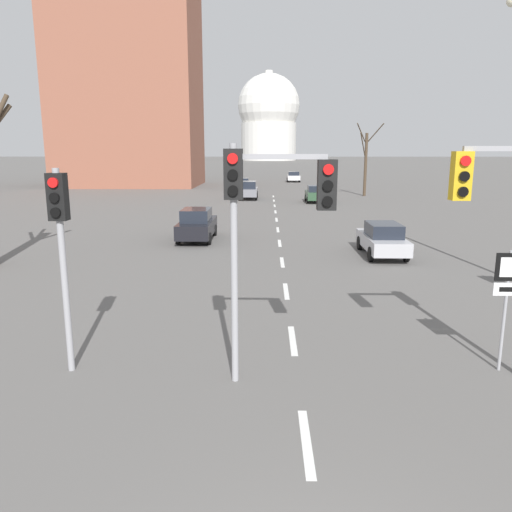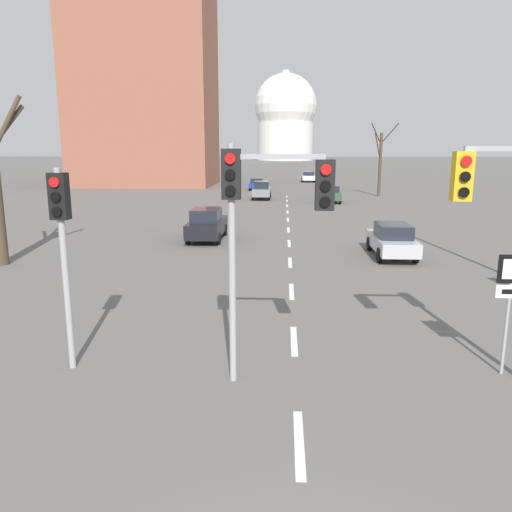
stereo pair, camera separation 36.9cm
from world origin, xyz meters
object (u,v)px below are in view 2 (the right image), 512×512
(sedan_far_left, at_px, (308,177))
(sedan_near_right, at_px, (392,240))
(route_sign_post, at_px, (510,292))
(sedan_far_right, at_px, (330,194))
(sedan_distant_centre, at_px, (207,224))
(sedan_near_left, at_px, (262,190))
(traffic_signal_centre_tall, at_px, (264,205))
(traffic_signal_near_left, at_px, (62,231))
(sedan_mid_centre, at_px, (257,184))

(sedan_far_left, bearing_deg, sedan_near_right, -88.75)
(route_sign_post, xyz_separation_m, sedan_far_left, (-1.03, 66.91, -1.03))
(sedan_far_right, relative_size, sedan_distant_centre, 0.85)
(sedan_distant_centre, bearing_deg, sedan_near_right, -23.32)
(sedan_near_left, bearing_deg, traffic_signal_centre_tall, -87.40)
(route_sign_post, height_order, sedan_far_left, route_sign_post)
(sedan_near_right, bearing_deg, sedan_far_left, 91.25)
(sedan_near_right, distance_m, sedan_far_right, 23.95)
(traffic_signal_near_left, distance_m, sedan_far_left, 67.66)
(route_sign_post, relative_size, sedan_near_left, 0.59)
(sedan_far_left, xyz_separation_m, sedan_distant_centre, (-7.78, -50.91, 0.05))
(sedan_far_right, bearing_deg, sedan_mid_centre, 116.96)
(sedan_mid_centre, xyz_separation_m, sedan_far_left, (7.02, 16.04, 0.06))
(sedan_near_right, bearing_deg, sedan_distant_centre, 156.68)
(traffic_signal_centre_tall, height_order, sedan_near_right, traffic_signal_centre_tall)
(sedan_mid_centre, xyz_separation_m, sedan_far_right, (7.53, -14.80, 0.06))
(traffic_signal_near_left, distance_m, sedan_far_right, 37.39)
(traffic_signal_centre_tall, xyz_separation_m, sedan_far_right, (4.57, 36.69, -2.87))
(sedan_far_right, bearing_deg, route_sign_post, -89.17)
(traffic_signal_near_left, xyz_separation_m, sedan_far_right, (8.82, 36.27, -2.26))
(sedan_far_right, bearing_deg, sedan_distant_centre, -112.44)
(traffic_signal_near_left, relative_size, sedan_near_right, 1.01)
(sedan_far_left, height_order, sedan_far_right, sedan_far_left)
(sedan_far_left, height_order, sedan_distant_centre, sedan_distant_centre)
(traffic_signal_centre_tall, bearing_deg, sedan_near_right, 67.58)
(sedan_mid_centre, height_order, sedan_far_right, sedan_far_right)
(sedan_near_right, bearing_deg, sedan_far_right, 91.65)
(sedan_near_left, height_order, sedan_mid_centre, sedan_near_left)
(traffic_signal_near_left, relative_size, sedan_near_left, 0.97)
(traffic_signal_centre_tall, height_order, sedan_mid_centre, traffic_signal_centre_tall)
(route_sign_post, height_order, sedan_far_right, route_sign_post)
(route_sign_post, height_order, sedan_near_right, route_sign_post)
(route_sign_post, distance_m, sedan_distant_centre, 18.30)
(sedan_distant_centre, bearing_deg, traffic_signal_near_left, -91.87)
(traffic_signal_centre_tall, height_order, traffic_signal_near_left, traffic_signal_centre_tall)
(sedan_far_left, distance_m, sedan_far_right, 30.85)
(sedan_far_right, bearing_deg, traffic_signal_centre_tall, -97.11)
(route_sign_post, bearing_deg, sedan_near_right, 89.22)
(sedan_near_right, bearing_deg, traffic_signal_near_left, -127.62)
(route_sign_post, height_order, sedan_mid_centre, route_sign_post)
(route_sign_post, relative_size, sedan_near_right, 0.62)
(sedan_mid_centre, bearing_deg, sedan_far_left, 66.38)
(route_sign_post, distance_m, sedan_near_left, 39.74)
(sedan_far_left, relative_size, sedan_far_right, 0.99)
(traffic_signal_near_left, height_order, route_sign_post, traffic_signal_near_left)
(traffic_signal_centre_tall, relative_size, traffic_signal_near_left, 1.11)
(route_sign_post, bearing_deg, sedan_mid_centre, 98.99)
(sedan_far_right, xyz_separation_m, sedan_distant_centre, (-8.29, -20.07, 0.05))
(sedan_far_left, bearing_deg, sedan_far_right, -89.05)
(traffic_signal_near_left, xyz_separation_m, sedan_distant_centre, (0.53, 16.20, -2.21))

